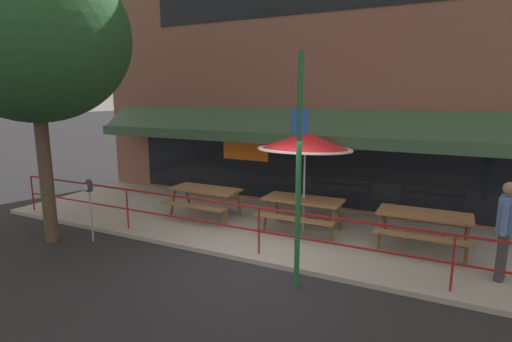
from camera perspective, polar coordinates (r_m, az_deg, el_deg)
ground_plane at (r=7.93m, az=-0.58°, el=-13.15°), size 120.00×120.00×0.00m
patio_deck at (r=9.61m, az=4.93°, el=-8.48°), size 15.00×4.00×0.10m
restaurant_building at (r=11.22m, az=9.66°, el=15.90°), size 15.00×1.60×8.55m
patio_railing at (r=7.89m, az=0.41°, el=-7.04°), size 13.84×0.04×0.97m
picnic_table_left at (r=10.34m, az=-7.23°, el=-3.33°), size 1.80×1.42×0.76m
picnic_table_centre at (r=9.34m, az=6.73°, el=-4.86°), size 1.80×1.42×0.76m
picnic_table_right at (r=8.87m, az=22.84°, el=-6.52°), size 1.80×1.42×0.76m
patio_umbrella_centre at (r=9.10m, az=7.04°, el=4.19°), size 2.14×2.14×2.38m
pedestrian_walking at (r=7.95m, az=32.07°, el=-6.67°), size 0.32×0.61×1.71m
parking_meter_near at (r=9.43m, az=-22.72°, el=-2.71°), size 0.15×0.16×1.42m
street_sign_pole at (r=6.50m, az=6.10°, el=-0.02°), size 0.28×0.09×3.89m
street_tree_curbside at (r=9.58m, az=-29.48°, el=17.84°), size 4.11×3.70×6.75m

